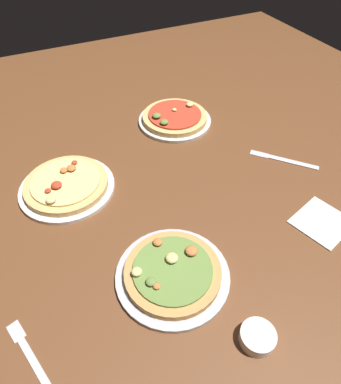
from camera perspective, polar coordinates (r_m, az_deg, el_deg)
name	(u,v)px	position (r m, az deg, el deg)	size (l,w,h in m)	color
ground_plane	(170,200)	(0.99, 0.00, -1.43)	(2.40, 2.40, 0.03)	brown
pizza_plate_near	(173,273)	(0.80, 0.34, -13.48)	(0.27, 0.27, 0.05)	#B2B2B7
pizza_plate_far	(175,118)	(1.26, 0.70, 12.32)	(0.26, 0.26, 0.05)	silver
pizza_plate_side	(67,185)	(1.03, -17.10, 1.08)	(0.28, 0.28, 0.05)	silver
ramekin_sauce	(257,337)	(0.76, 14.42, -22.59)	(0.07, 0.07, 0.03)	silver
napkin_folded	(322,222)	(1.00, 24.17, -4.57)	(0.14, 0.13, 0.01)	white
fork_left	(33,361)	(0.79, -22.10, -24.89)	(0.08, 0.21, 0.01)	silver
knife_right	(283,159)	(1.16, 18.45, 5.22)	(0.16, 0.18, 0.01)	silver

